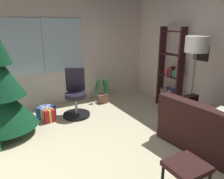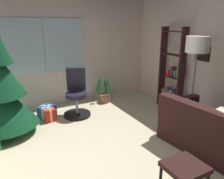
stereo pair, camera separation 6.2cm
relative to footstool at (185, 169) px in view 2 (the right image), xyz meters
The scene contains 10 objects.
ground_plane 1.11m from the footstool, 110.88° to the left, with size 4.63×5.22×0.10m, color beige.
wall_back_with_windows 3.76m from the footstool, 96.10° to the left, with size 4.63×0.12×2.53m.
footstool is the anchor object (origin of this frame).
holiday_tree 3.08m from the footstool, 123.38° to the left, with size 1.11×1.11×2.43m.
gift_box_red 2.86m from the footstool, 108.22° to the left, with size 0.23×0.25×0.25m.
gift_box_blue 3.02m from the footstool, 107.41° to the left, with size 0.40×0.40×0.25m.
office_chair 2.73m from the footstool, 96.35° to the left, with size 0.56×0.58×1.01m.
bookshelf 2.77m from the footstool, 50.73° to the left, with size 0.18×0.64×1.82m.
floor_lamp 2.18m from the footstool, 40.95° to the left, with size 0.40×0.40×1.67m.
potted_plant 3.23m from the footstool, 79.67° to the left, with size 0.50×0.35×0.64m.
Camera 2 is at (-1.29, -2.37, 1.88)m, focal length 34.67 mm.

